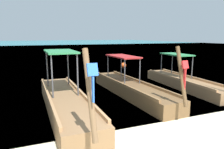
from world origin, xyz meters
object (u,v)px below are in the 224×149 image
Objects in this scene: longtail_boat_red_ribbon at (130,88)px; longtail_boat_green_ribbon at (184,82)px; longtail_boat_blue_ribbon at (66,102)px; mooring_buoy_near at (123,65)px.

longtail_boat_green_ribbon is at bearing 3.27° from longtail_boat_red_ribbon.
longtail_boat_blue_ribbon is 1.00× the size of longtail_boat_red_ribbon.
longtail_boat_red_ribbon is at bearing 19.43° from longtail_boat_blue_ribbon.
longtail_boat_blue_ribbon is 14.65× the size of mooring_buoy_near.
longtail_boat_blue_ribbon is at bearing -160.57° from longtail_boat_red_ribbon.
mooring_buoy_near is (6.19, 8.52, -0.14)m from longtail_boat_blue_ribbon.
mooring_buoy_near is (0.00, 7.26, -0.09)m from longtail_boat_green_ribbon.
mooring_buoy_near is at bearing 67.18° from longtail_boat_red_ribbon.
mooring_buoy_near is at bearing 89.98° from longtail_boat_green_ribbon.
longtail_boat_red_ribbon is 3.13m from longtail_boat_green_ribbon.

